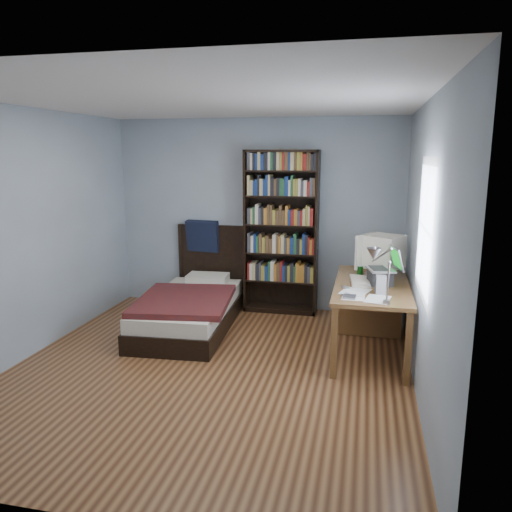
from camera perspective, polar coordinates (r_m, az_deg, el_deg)
name	(u,v)px	position (r m, az deg, el deg)	size (l,w,h in m)	color
room	(210,241)	(4.60, -5.23, 1.69)	(4.20, 4.24, 2.50)	#512D18
desk	(371,300)	(5.80, 12.97, -4.97)	(0.75, 1.62, 0.73)	brown
crt_monitor	(381,252)	(5.62, 14.12, 0.43)	(0.55, 0.50, 0.45)	beige
laptop	(382,274)	(5.25, 14.21, -1.97)	(0.38, 0.37, 0.39)	#2D2D30
desk_lamp	(376,260)	(4.14, 13.59, -0.41)	(0.22, 0.50, 0.59)	#99999E
keyboard	(360,281)	(5.27, 11.78, -2.87)	(0.18, 0.47, 0.03)	beige
speaker	(381,285)	(4.88, 14.08, -3.23)	(0.09, 0.09, 0.18)	#969698
soda_can	(360,271)	(5.53, 11.80, -1.72)	(0.07, 0.07, 0.12)	#0A3C08
mouse	(369,275)	(5.58, 12.82, -2.09)	(0.06, 0.11, 0.04)	silver
phone_silver	(345,288)	(5.03, 10.17, -3.57)	(0.05, 0.10, 0.02)	silver
phone_grey	(346,294)	(4.79, 10.22, -4.33)	(0.04, 0.09, 0.02)	#969698
external_drive	(350,297)	(4.70, 10.66, -4.63)	(0.11, 0.11, 0.02)	#969698
bookshelf	(281,232)	(6.42, 2.90, 2.71)	(0.94, 0.30, 2.09)	black
bed	(192,305)	(6.08, -7.31, -5.55)	(1.17, 2.06, 1.16)	black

